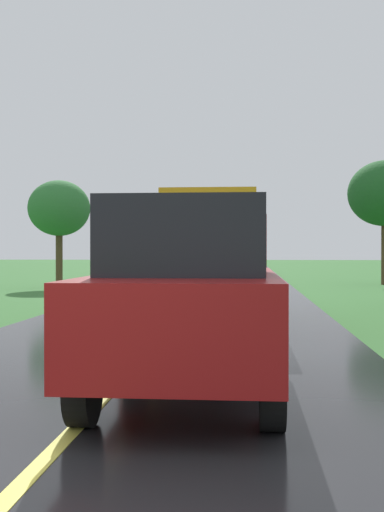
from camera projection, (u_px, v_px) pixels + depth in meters
The scene contains 3 objects.
banana_truck_near at pixel (206, 253), 13.70m from camera, with size 2.38×5.82×2.80m.
roadside_tree_far_left at pixel (59, 209), 26.48m from camera, with size 2.52×2.52×4.38m.
following_car at pixel (190, 296), 6.46m from camera, with size 1.74×4.10×1.92m.
Camera 1 is at (1.38, -2.81, 1.53)m, focal length 45.58 mm.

